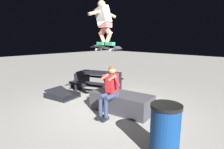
# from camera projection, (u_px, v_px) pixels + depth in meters

# --- Properties ---
(ground_plane) EXTENTS (40.00, 40.00, 0.00)m
(ground_plane) POSITION_uv_depth(u_px,v_px,m) (110.00, 110.00, 5.37)
(ground_plane) COLOR gray
(ledge_box_main) EXTENTS (1.87, 1.03, 0.53)m
(ledge_box_main) POSITION_uv_depth(u_px,v_px,m) (121.00, 102.00, 5.25)
(ledge_box_main) COLOR #38383D
(ledge_box_main) RESTS_ON ground
(person_sitting_on_ledge) EXTENTS (0.60, 0.78, 1.37)m
(person_sitting_on_ledge) POSITION_uv_depth(u_px,v_px,m) (110.00, 88.00, 4.85)
(person_sitting_on_ledge) COLOR #2D3856
(person_sitting_on_ledge) RESTS_ON ground
(skateboard) EXTENTS (1.03, 0.26, 0.14)m
(skateboard) POSITION_uv_depth(u_px,v_px,m) (105.00, 48.00, 4.69)
(skateboard) COLOR black
(skater_airborne) EXTENTS (0.62, 0.89, 1.12)m
(skater_airborne) POSITION_uv_depth(u_px,v_px,m) (104.00, 21.00, 4.60)
(skater_airborne) COLOR #2D9E66
(kicker_ramp) EXTENTS (1.14, 0.98, 0.39)m
(kicker_ramp) POSITION_uv_depth(u_px,v_px,m) (62.00, 96.00, 6.50)
(kicker_ramp) COLOR black
(kicker_ramp) RESTS_ON ground
(picnic_table_back) EXTENTS (2.06, 1.84, 0.75)m
(picnic_table_back) POSITION_uv_depth(u_px,v_px,m) (98.00, 78.00, 7.36)
(picnic_table_back) COLOR black
(picnic_table_back) RESTS_ON ground
(trash_bin) EXTENTS (0.54, 0.54, 0.98)m
(trash_bin) POSITION_uv_depth(u_px,v_px,m) (165.00, 131.00, 3.18)
(trash_bin) COLOR navy
(trash_bin) RESTS_ON ground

